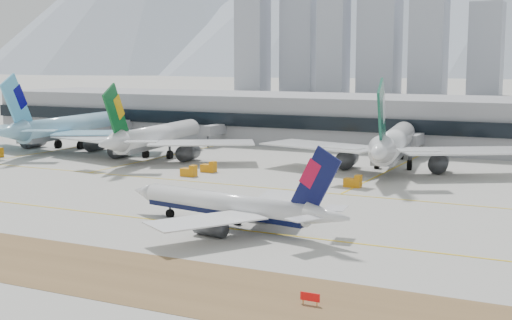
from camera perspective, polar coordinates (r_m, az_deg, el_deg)
The scene contains 11 objects.
ground at distance 119.92m, azimuth -4.83°, elevation -4.55°, with size 3000.00×3000.00×0.00m, color #A7A59C.
taxiing_airliner at distance 111.05m, azimuth -1.90°, elevation -3.72°, with size 42.10×36.21×14.19m.
widebody_korean at distance 218.25m, azimuth -14.91°, elevation 2.46°, with size 64.06×63.15×23.01m.
widebody_eva at distance 191.41m, azimuth -8.04°, elevation 1.77°, with size 58.56×57.76×21.05m.
widebody_cathay at distance 173.18m, azimuth 10.91°, elevation 1.21°, with size 63.14×62.42×22.78m.
terminal at distance 224.10m, azimuth 10.54°, elevation 3.09°, with size 280.00×43.10×15.00m.
hold_sign_right at distance 77.46m, azimuth 4.35°, elevation -10.88°, with size 2.20×0.15×1.35m.
gse_c at distance 148.48m, azimuth 7.80°, elevation -1.76°, with size 3.55×2.00×2.60m.
gse_extra at distance 167.42m, azimuth -3.77°, elevation -0.61°, with size 3.55×2.00×2.60m.
gse_b at distance 161.57m, azimuth -5.36°, elevation -0.94°, with size 3.55×2.00×2.60m.
city_skyline at distance 578.82m, azimuth 9.66°, elevation 10.17°, with size 342.00×49.80×140.00m.
Camera 1 is at (60.85, -100.07, 25.79)m, focal length 50.00 mm.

